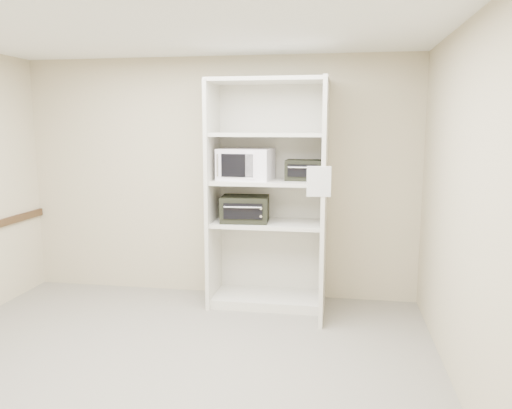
% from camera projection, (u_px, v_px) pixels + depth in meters
% --- Properties ---
extents(floor, '(4.50, 4.00, 0.01)m').
position_uv_depth(floor, '(160.00, 373.00, 3.95)').
color(floor, slate).
rests_on(floor, ground).
extents(ceiling, '(4.50, 4.00, 0.01)m').
position_uv_depth(ceiling, '(148.00, 17.00, 3.53)').
color(ceiling, white).
extents(wall_back, '(4.50, 0.02, 2.70)m').
position_uv_depth(wall_back, '(218.00, 178.00, 5.69)').
color(wall_back, '#BBAB8B').
rests_on(wall_back, ground).
extents(wall_right, '(0.02, 4.00, 2.70)m').
position_uv_depth(wall_right, '(471.00, 214.00, 3.38)').
color(wall_right, '#BBAB8B').
rests_on(wall_right, ground).
extents(shelving_unit, '(1.24, 0.92, 2.42)m').
position_uv_depth(shelving_unit, '(272.00, 202.00, 5.33)').
color(shelving_unit, beige).
rests_on(shelving_unit, floor).
extents(microwave, '(0.59, 0.47, 0.33)m').
position_uv_depth(microwave, '(246.00, 164.00, 5.32)').
color(microwave, white).
rests_on(microwave, shelving_unit).
extents(toaster_oven_upper, '(0.39, 0.30, 0.22)m').
position_uv_depth(toaster_oven_upper, '(304.00, 170.00, 5.27)').
color(toaster_oven_upper, black).
rests_on(toaster_oven_upper, shelving_unit).
extents(toaster_oven_lower, '(0.52, 0.41, 0.28)m').
position_uv_depth(toaster_oven_lower, '(245.00, 209.00, 5.35)').
color(toaster_oven_lower, black).
rests_on(toaster_oven_lower, shelving_unit).
extents(paper_sign, '(0.22, 0.03, 0.28)m').
position_uv_depth(paper_sign, '(319.00, 182.00, 4.58)').
color(paper_sign, white).
rests_on(paper_sign, shelving_unit).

